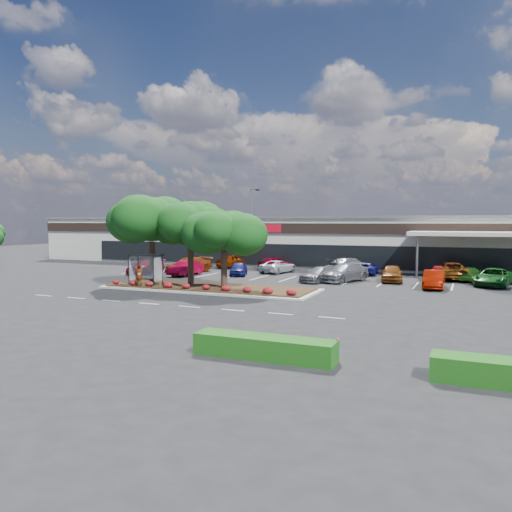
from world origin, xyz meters
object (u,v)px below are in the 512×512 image
at_px(light_pole, 252,231).
at_px(car_1, 188,265).
at_px(survey_stake, 337,347).
at_px(car_0, 145,267).

bearing_deg(light_pole, car_1, -98.84).
relative_size(survey_stake, car_0, 0.20).
bearing_deg(car_0, car_1, 41.66).
xyz_separation_m(light_pole, car_1, (-2.00, -12.85, -3.57)).
distance_m(light_pole, survey_stake, 46.47).
bearing_deg(car_0, light_pole, 72.90).
relative_size(survey_stake, car_1, 0.18).
bearing_deg(survey_stake, light_pole, 117.79).
bearing_deg(car_1, car_0, -121.77).
relative_size(light_pole, car_1, 1.74).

